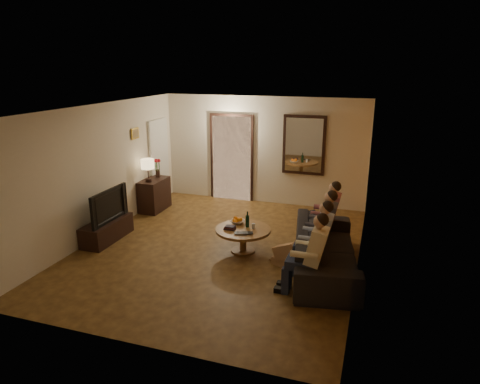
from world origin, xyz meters
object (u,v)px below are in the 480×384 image
(sofa, at_px, (326,249))
(person_d, at_px, (327,217))
(tv, at_px, (105,205))
(table_lamp, at_px, (148,170))
(bowl, at_px, (238,222))
(person_b, at_px, (318,242))
(coffee_table, at_px, (243,240))
(person_a, at_px, (312,258))
(dresser, at_px, (154,195))
(tv_stand, at_px, (107,230))
(laptop, at_px, (244,234))
(person_c, at_px, (323,229))
(dog, at_px, (286,252))
(wine_bottle, at_px, (247,219))

(sofa, height_order, person_d, person_d)
(tv, bearing_deg, table_lamp, 0.00)
(sofa, height_order, bowl, sofa)
(person_b, height_order, coffee_table, person_b)
(sofa, bearing_deg, person_a, 164.18)
(tv, bearing_deg, dresser, 0.00)
(coffee_table, relative_size, bowl, 3.90)
(sofa, relative_size, coffee_table, 2.50)
(table_lamp, bearing_deg, person_d, -9.71)
(tv, height_order, person_b, person_b)
(sofa, height_order, coffee_table, sofa)
(tv_stand, distance_m, coffee_table, 2.72)
(laptop, bearing_deg, person_a, -50.94)
(tv, height_order, sofa, tv)
(tv, bearing_deg, person_a, -101.35)
(sofa, bearing_deg, person_b, 152.08)
(tv, height_order, laptop, tv)
(dresser, height_order, tv, tv)
(sofa, distance_m, coffee_table, 1.55)
(sofa, xyz_separation_m, person_b, (-0.10, -0.30, 0.23))
(person_b, relative_size, coffee_table, 1.19)
(person_a, xyz_separation_m, bowl, (-1.61, 1.36, -0.12))
(person_a, height_order, bowl, person_a)
(tv_stand, relative_size, sofa, 0.47)
(tv, distance_m, person_b, 4.14)
(sofa, distance_m, person_d, 0.93)
(person_c, relative_size, coffee_table, 1.19)
(person_b, bearing_deg, dog, 161.49)
(person_b, xyz_separation_m, person_c, (0.00, 0.60, 0.00))
(coffee_table, distance_m, bowl, 0.38)
(dresser, distance_m, tv_stand, 1.91)
(table_lamp, height_order, dog, table_lamp)
(tv, height_order, dog, tv)
(person_d, bearing_deg, table_lamp, 170.29)
(wine_bottle, bearing_deg, person_c, -1.84)
(person_b, xyz_separation_m, laptop, (-1.33, 0.26, -0.14))
(person_a, bearing_deg, tv, 168.65)
(bowl, bearing_deg, table_lamp, 155.64)
(coffee_table, bearing_deg, laptop, -70.35)
(person_b, height_order, bowl, person_b)
(tv_stand, distance_m, laptop, 2.82)
(bowl, bearing_deg, coffee_table, -50.71)
(tv, height_order, wine_bottle, tv)
(dresser, bearing_deg, dog, -28.46)
(person_b, distance_m, person_d, 1.20)
(person_d, relative_size, wine_bottle, 3.87)
(dresser, xyz_separation_m, laptop, (2.80, -1.86, 0.09))
(person_c, bearing_deg, laptop, -165.79)
(tv, relative_size, sofa, 0.44)
(dog, height_order, coffee_table, dog)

